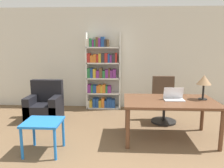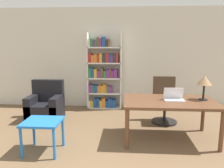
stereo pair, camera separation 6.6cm
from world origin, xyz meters
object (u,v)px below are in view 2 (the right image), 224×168
Objects in this scene: office_chair at (164,102)px; armchair at (46,107)px; bookshelf at (103,74)px; desk at (169,105)px; side_table_blue at (43,126)px; laptop at (174,98)px; table_lamp at (204,81)px.

armchair is (-2.72, -0.06, -0.14)m from office_chair.
desk is at bearing -53.39° from bookshelf.
side_table_blue is at bearing -70.87° from armchair.
office_chair is 1.85m from bookshelf.
armchair is (-2.65, 0.89, -0.35)m from desk.
desk is at bearing -18.68° from armchair.
bookshelf reaches higher than laptop.
office_chair reaches higher than armchair.
bookshelf reaches higher than office_chair.
office_chair is at bearing 90.02° from laptop.
bookshelf reaches higher than desk.
bookshelf is at bearing 128.21° from laptop.
side_table_blue is at bearing -105.10° from bookshelf.
bookshelf is at bearing 147.19° from office_chair.
bookshelf reaches higher than side_table_blue.
bookshelf is at bearing 39.84° from armchair.
office_chair is (-0.00, 0.94, -0.34)m from laptop.
side_table_blue is at bearing -165.04° from table_lamp.
desk is 0.15m from laptop.
office_chair reaches higher than desk.
armchair is at bearing 161.32° from desk.
bookshelf is at bearing 138.07° from table_lamp.
side_table_blue is 0.29× the size of bookshelf.
table_lamp is at bearing 7.57° from laptop.
table_lamp reaches higher than armchair.
armchair is (-3.26, 0.81, -0.78)m from table_lamp.
office_chair is at bearing 85.58° from desk.
armchair is (-2.72, 0.88, -0.49)m from laptop.
table_lamp reaches higher than office_chair.
table_lamp is 0.44× the size of office_chair.
laptop is 1.00m from office_chair.
laptop is at bearing 16.71° from side_table_blue.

